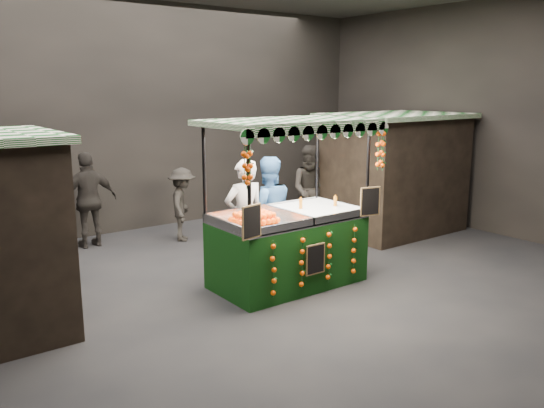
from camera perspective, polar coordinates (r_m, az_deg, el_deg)
ground at (r=8.86m, az=0.27°, el=-8.90°), size 12.00×12.00×0.00m
market_hall at (r=8.29m, az=0.30°, el=13.53°), size 12.10×10.10×5.05m
neighbour_stall_right at (r=12.54m, az=12.35°, el=3.19°), size 3.00×2.20×2.60m
juice_stall at (r=8.89m, az=1.83°, el=-3.23°), size 2.75×1.62×2.67m
vendor_grey at (r=9.33m, az=-2.85°, el=-1.44°), size 0.77×0.54×1.99m
vendor_blue at (r=9.79m, az=-0.47°, el=-0.85°), size 1.16×1.04×1.98m
shopper_0 at (r=9.82m, az=-23.00°, el=-1.90°), size 0.72×0.49×1.93m
shopper_1 at (r=12.03m, az=4.12°, el=1.44°), size 1.19×1.17×1.94m
shopper_2 at (r=11.60m, az=-18.28°, el=0.41°), size 1.14×0.50×1.92m
shopper_3 at (r=11.66m, az=-9.20°, el=-0.04°), size 1.01×1.14×1.53m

